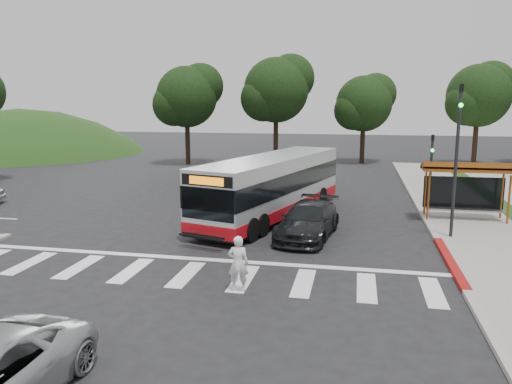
# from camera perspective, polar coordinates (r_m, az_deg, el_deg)

# --- Properties ---
(ground) EXTENTS (140.00, 140.00, 0.00)m
(ground) POSITION_cam_1_polar(r_m,az_deg,el_deg) (21.90, -3.62, -5.06)
(ground) COLOR black
(ground) RESTS_ON ground
(sidewalk_east) EXTENTS (4.00, 40.00, 0.12)m
(sidewalk_east) POSITION_cam_1_polar(r_m,az_deg,el_deg) (29.45, 21.94, -1.67)
(sidewalk_east) COLOR gray
(sidewalk_east) RESTS_ON ground
(curb_east) EXTENTS (0.30, 40.00, 0.15)m
(curb_east) POSITION_cam_1_polar(r_m,az_deg,el_deg) (29.14, 18.07, -1.52)
(curb_east) COLOR #9E9991
(curb_east) RESTS_ON ground
(curb_east_red) EXTENTS (0.32, 6.00, 0.15)m
(curb_east_red) POSITION_cam_1_polar(r_m,az_deg,el_deg) (19.54, 21.30, -7.44)
(curb_east_red) COLOR maroon
(curb_east_red) RESTS_ON ground
(hillside_nw) EXTENTS (44.00, 44.00, 10.00)m
(hillside_nw) POSITION_cam_1_polar(r_m,az_deg,el_deg) (63.10, -25.14, 4.08)
(hillside_nw) COLOR #173C13
(hillside_nw) RESTS_ON ground
(crosswalk_ladder) EXTENTS (18.00, 2.60, 0.01)m
(crosswalk_ladder) POSITION_cam_1_polar(r_m,az_deg,el_deg) (17.34, -7.99, -9.31)
(crosswalk_ladder) COLOR silver
(crosswalk_ladder) RESTS_ON ground
(bus_shelter) EXTENTS (4.20, 1.60, 2.86)m
(bus_shelter) POSITION_cam_1_polar(r_m,az_deg,el_deg) (26.23, 22.95, 1.95)
(bus_shelter) COLOR brown
(bus_shelter) RESTS_ON sidewalk_east
(traffic_signal_ne_tall) EXTENTS (0.18, 0.37, 6.50)m
(traffic_signal_ne_tall) POSITION_cam_1_polar(r_m,az_deg,el_deg) (22.31, 21.98, 4.63)
(traffic_signal_ne_tall) COLOR black
(traffic_signal_ne_tall) RESTS_ON ground
(traffic_signal_ne_short) EXTENTS (0.18, 0.37, 4.00)m
(traffic_signal_ne_short) POSITION_cam_1_polar(r_m,az_deg,el_deg) (29.33, 19.40, 3.23)
(traffic_signal_ne_short) COLOR black
(traffic_signal_ne_short) RESTS_ON ground
(tree_ne_a) EXTENTS (6.16, 5.74, 9.30)m
(tree_ne_a) POSITION_cam_1_polar(r_m,az_deg,el_deg) (49.56, 24.17, 10.12)
(tree_ne_a) COLOR black
(tree_ne_a) RESTS_ON parking_lot
(tree_north_a) EXTENTS (6.60, 6.15, 10.17)m
(tree_north_a) POSITION_cam_1_polar(r_m,az_deg,el_deg) (47.05, 2.43, 11.68)
(tree_north_a) COLOR black
(tree_north_a) RESTS_ON ground
(tree_north_b) EXTENTS (5.72, 5.33, 8.43)m
(tree_north_b) POSITION_cam_1_polar(r_m,az_deg,el_deg) (48.43, 12.32, 9.93)
(tree_north_b) COLOR black
(tree_north_b) RESTS_ON ground
(tree_north_c) EXTENTS (6.16, 5.74, 9.30)m
(tree_north_c) POSITION_cam_1_polar(r_m,az_deg,el_deg) (47.05, -7.83, 10.83)
(tree_north_c) COLOR black
(tree_north_c) RESTS_ON ground
(transit_bus) EXTENTS (5.82, 12.18, 3.08)m
(transit_bus) POSITION_cam_1_polar(r_m,az_deg,el_deg) (25.13, 1.88, 0.56)
(transit_bus) COLOR #BCBEC1
(transit_bus) RESTS_ON ground
(pedestrian) EXTENTS (0.67, 0.46, 1.76)m
(pedestrian) POSITION_cam_1_polar(r_m,az_deg,el_deg) (15.52, -2.05, -8.17)
(pedestrian) COLOR white
(pedestrian) RESTS_ON ground
(dark_sedan) EXTENTS (2.74, 5.35, 1.49)m
(dark_sedan) POSITION_cam_1_polar(r_m,az_deg,el_deg) (21.65, 5.97, -3.24)
(dark_sedan) COLOR black
(dark_sedan) RESTS_ON ground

